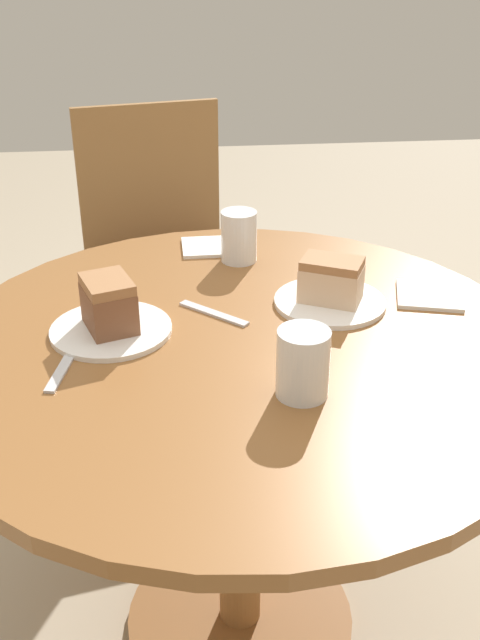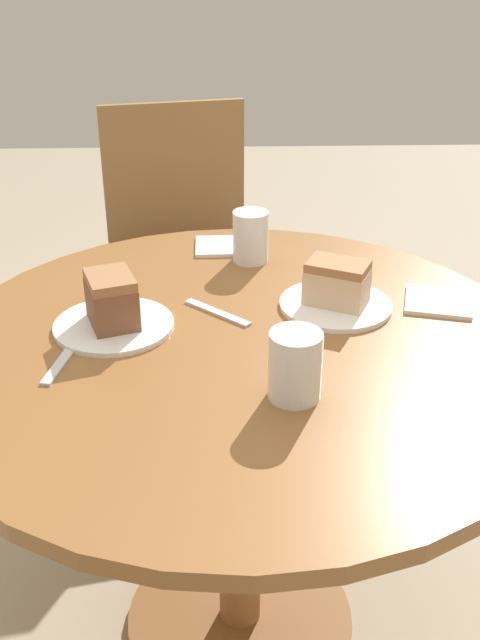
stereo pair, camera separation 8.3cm
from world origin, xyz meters
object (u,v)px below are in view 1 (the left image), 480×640
plate_far (330,302)px  cake_slice_near (109,304)px  glass_lemonade (303,367)px  chair (161,256)px  cake_slice_far (331,280)px  plate_near (111,330)px  glass_water (239,239)px

plate_far → cake_slice_near: size_ratio=1.76×
plate_far → glass_lemonade: glass_lemonade is taller
chair → cake_slice_far: size_ratio=6.77×
plate_near → glass_water: glass_water is taller
plate_near → cake_slice_near: (0.00, 0.00, 0.05)m
cake_slice_near → plate_far: bearing=9.5°
plate_far → glass_lemonade: size_ratio=1.93×
plate_far → cake_slice_far: (0.00, 0.00, 0.05)m
cake_slice_near → glass_water: size_ratio=1.10×
cake_slice_far → plate_near: bearing=-170.5°
plate_far → cake_slice_near: bearing=-170.5°
cake_slice_near → plate_near: bearing=0.0°
chair → cake_slice_near: bearing=-107.1°
plate_near → cake_slice_near: size_ratio=1.79×
cake_slice_near → glass_water: bearing=48.8°
glass_lemonade → glass_water: size_ratio=1.00×
plate_far → glass_water: size_ratio=1.94×
glass_lemonade → glass_water: (-0.04, 0.54, 0.00)m
plate_far → cake_slice_near: cake_slice_near is taller
chair → plate_far: bearing=-79.5°
glass_water → plate_near: bearing=-131.2°
chair → glass_water: bearing=-84.8°
cake_slice_near → glass_lemonade: size_ratio=1.10×
chair → glass_lemonade: chair is taller
cake_slice_far → glass_lemonade: glass_lemonade is taller
cake_slice_far → glass_lemonade: size_ratio=1.21×
chair → plate_near: bearing=-107.1°
plate_near → glass_water: size_ratio=1.97×
chair → plate_far: (0.33, -0.82, 0.24)m
cake_slice_far → glass_lemonade: bearing=-109.8°
chair → glass_lemonade: 1.18m
plate_near → glass_water: (0.26, 0.30, 0.04)m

